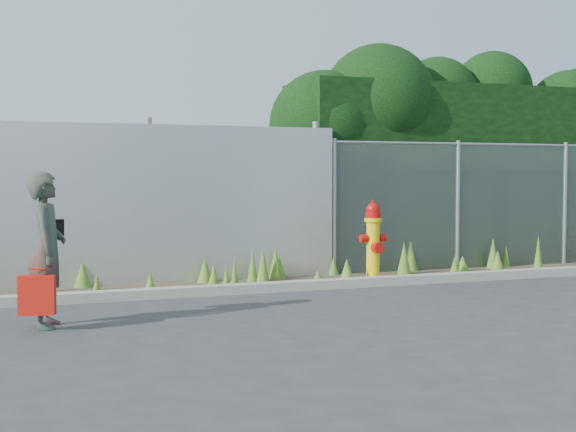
{
  "coord_description": "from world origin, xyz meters",
  "views": [
    {
      "loc": [
        -3.86,
        -7.89,
        1.52
      ],
      "look_at": [
        -0.3,
        1.4,
        1.0
      ],
      "focal_mm": 50.0,
      "sensor_mm": 36.0,
      "label": 1
    }
  ],
  "objects": [
    {
      "name": "ground",
      "position": [
        0.0,
        0.0,
        0.0
      ],
      "size": [
        80.0,
        80.0,
        0.0
      ],
      "primitive_type": "plane",
      "color": "#333335",
      "rests_on": "ground"
    },
    {
      "name": "curb",
      "position": [
        0.0,
        1.8,
        0.06
      ],
      "size": [
        16.0,
        0.22,
        0.12
      ],
      "primitive_type": "cube",
      "color": "gray",
      "rests_on": "ground"
    },
    {
      "name": "weed_strip",
      "position": [
        0.08,
        2.53,
        0.14
      ],
      "size": [
        16.0,
        1.34,
        0.55
      ],
      "color": "#4A3A2A",
      "rests_on": "ground"
    },
    {
      "name": "corrugated_fence",
      "position": [
        -3.25,
        3.01,
        1.1
      ],
      "size": [
        8.5,
        0.21,
        2.3
      ],
      "color": "#A3A5AA",
      "rests_on": "ground"
    },
    {
      "name": "chainlink_fence",
      "position": [
        4.25,
        3.0,
        1.03
      ],
      "size": [
        6.5,
        0.07,
        2.05
      ],
      "color": "gray",
      "rests_on": "ground"
    },
    {
      "name": "hedge",
      "position": [
        4.28,
        4.04,
        2.03
      ],
      "size": [
        7.75,
        2.14,
        3.71
      ],
      "color": "black",
      "rests_on": "ground"
    },
    {
      "name": "fire_hydrant",
      "position": [
        1.22,
        2.06,
        0.56
      ],
      "size": [
        0.39,
        0.35,
        1.15
      ],
      "rotation": [
        0.0,
        0.0,
        -0.01
      ],
      "color": "yellow",
      "rests_on": "ground"
    },
    {
      "name": "woman",
      "position": [
        -3.27,
        0.33,
        0.77
      ],
      "size": [
        0.47,
        0.62,
        1.54
      ],
      "primitive_type": "imported",
      "rotation": [
        0.0,
        0.0,
        1.38
      ],
      "color": "#10654F",
      "rests_on": "ground"
    },
    {
      "name": "red_tote_bag",
      "position": [
        -3.38,
        0.11,
        0.36
      ],
      "size": [
        0.34,
        0.13,
        0.45
      ],
      "rotation": [
        0.0,
        0.0,
        -0.25
      ],
      "color": "red"
    },
    {
      "name": "black_shoulder_bag",
      "position": [
        -3.19,
        0.56,
        0.98
      ],
      "size": [
        0.22,
        0.09,
        0.17
      ],
      "rotation": [
        0.0,
        0.0,
        -0.01
      ],
      "color": "black"
    }
  ]
}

